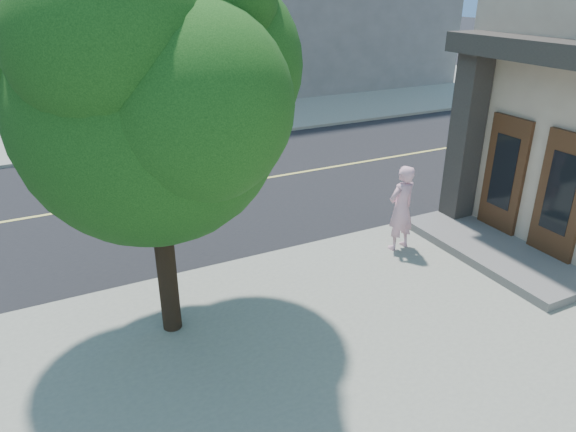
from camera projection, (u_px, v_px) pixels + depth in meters
ground at (7, 319)px, 9.15m from camera, size 140.00×140.00×0.00m
road_ew at (5, 222)px, 12.82m from camera, size 140.00×9.00×0.01m
sidewalk_ne at (249, 77)px, 32.19m from camera, size 29.00×25.00×0.12m
man_on_phone at (401, 208)px, 10.96m from camera, size 0.74×0.55×1.85m
street_tree at (154, 79)px, 7.14m from camera, size 4.71×4.28×6.25m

